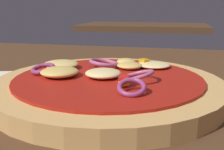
{
  "coord_description": "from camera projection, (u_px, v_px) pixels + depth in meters",
  "views": [
    {
      "loc": [
        0.1,
        -0.31,
        0.14
      ],
      "look_at": [
        0.02,
        0.03,
        0.05
      ],
      "focal_mm": 43.0,
      "sensor_mm": 36.0,
      "label": 1
    }
  ],
  "objects": [
    {
      "name": "background_table",
      "position": [
        143.0,
        27.0,
        1.74
      ],
      "size": [
        0.8,
        0.47,
        0.03
      ],
      "color": "#4C301C",
      "rests_on": "ground"
    },
    {
      "name": "pizza",
      "position": [
        108.0,
        84.0,
        0.34
      ],
      "size": [
        0.29,
        0.29,
        0.04
      ],
      "color": "tan",
      "rests_on": "dining_table"
    },
    {
      "name": "dining_table",
      "position": [
        91.0,
        109.0,
        0.34
      ],
      "size": [
        1.33,
        0.85,
        0.03
      ],
      "color": "#4C301C",
      "rests_on": "ground"
    }
  ]
}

